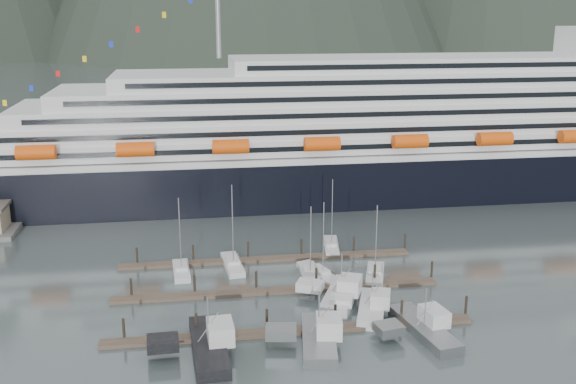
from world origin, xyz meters
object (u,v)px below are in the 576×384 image
(sailboat_c, at_px, (310,275))
(sailboat_e, at_px, (233,265))
(sailboat_g, at_px, (331,246))
(sailboat_h, at_px, (375,275))
(cruise_ship, at_px, (401,139))
(sailboat_d, at_px, (319,274))
(trawler_a, at_px, (208,345))
(trawler_b, at_px, (318,338))
(trawler_d, at_px, (371,307))
(sailboat_a, at_px, (181,271))
(trawler_c, at_px, (423,327))
(trawler_e, at_px, (340,294))

(sailboat_c, relative_size, sailboat_e, 0.84)
(sailboat_g, height_order, sailboat_h, sailboat_g)
(cruise_ship, xyz_separation_m, sailboat_c, (-29.33, -47.06, -11.63))
(sailboat_g, bearing_deg, sailboat_d, 168.70)
(sailboat_c, xyz_separation_m, sailboat_e, (-11.49, 6.01, 0.02))
(trawler_a, bearing_deg, sailboat_g, -36.72)
(trawler_b, height_order, trawler_d, trawler_b)
(cruise_ship, height_order, sailboat_h, cruise_ship)
(sailboat_e, bearing_deg, trawler_a, 164.62)
(cruise_ship, relative_size, sailboat_a, 16.16)
(sailboat_a, bearing_deg, trawler_a, -176.22)
(trawler_d, bearing_deg, sailboat_g, 18.45)
(sailboat_e, bearing_deg, sailboat_c, -122.64)
(sailboat_e, bearing_deg, sailboat_d, -119.52)
(sailboat_d, height_order, trawler_c, sailboat_d)
(sailboat_e, relative_size, trawler_e, 1.15)
(trawler_e, bearing_deg, sailboat_c, 40.82)
(sailboat_e, height_order, trawler_e, sailboat_e)
(sailboat_a, height_order, trawler_a, sailboat_a)
(cruise_ship, bearing_deg, sailboat_a, -139.01)
(cruise_ship, distance_m, trawler_a, 83.02)
(trawler_d, distance_m, trawler_e, 5.62)
(cruise_ship, xyz_separation_m, trawler_b, (-32.31, -68.67, -11.05))
(trawler_c, height_order, trawler_d, trawler_c)
(sailboat_g, bearing_deg, trawler_a, 155.09)
(trawler_a, height_order, trawler_c, trawler_a)
(sailboat_a, distance_m, sailboat_e, 8.29)
(trawler_a, bearing_deg, sailboat_h, -56.06)
(sailboat_h, distance_m, trawler_d, 12.81)
(sailboat_g, height_order, trawler_a, sailboat_g)
(trawler_d, bearing_deg, trawler_a, 127.25)
(cruise_ship, height_order, trawler_e, cruise_ship)
(trawler_e, bearing_deg, cruise_ship, -1.23)
(sailboat_c, distance_m, trawler_d, 14.95)
(sailboat_g, bearing_deg, trawler_e, -179.77)
(sailboat_d, bearing_deg, trawler_e, 167.33)
(cruise_ship, xyz_separation_m, sailboat_h, (-19.30, -48.62, -11.63))
(sailboat_h, bearing_deg, trawler_b, 164.90)
(trawler_b, bearing_deg, trawler_a, 97.62)
(cruise_ship, xyz_separation_m, sailboat_g, (-23.29, -34.95, -11.64))
(sailboat_a, height_order, trawler_b, sailboat_a)
(trawler_c, xyz_separation_m, trawler_d, (-4.99, 6.91, -0.02))
(sailboat_d, relative_size, sailboat_e, 0.88)
(sailboat_d, bearing_deg, trawler_b, 148.21)
(cruise_ship, distance_m, sailboat_d, 55.81)
(sailboat_a, bearing_deg, cruise_ship, -52.24)
(sailboat_d, distance_m, sailboat_g, 12.85)
(sailboat_c, bearing_deg, cruise_ship, -28.74)
(cruise_ship, bearing_deg, sailboat_d, -120.57)
(sailboat_h, height_order, trawler_d, sailboat_h)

